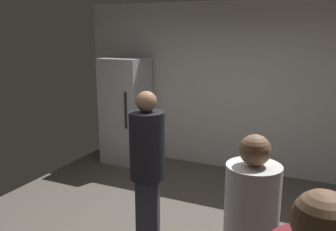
# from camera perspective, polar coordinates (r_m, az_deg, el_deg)

# --- Properties ---
(wall_back) EXTENTS (5.32, 0.06, 2.70)m
(wall_back) POSITION_cam_1_polar(r_m,az_deg,el_deg) (5.92, 10.43, 4.28)
(wall_back) COLOR silver
(wall_back) RESTS_ON ground_plane
(refrigerator) EXTENTS (0.70, 0.68, 1.80)m
(refrigerator) POSITION_cam_1_polar(r_m,az_deg,el_deg) (6.30, -6.65, 0.78)
(refrigerator) COLOR silver
(refrigerator) RESTS_ON ground_plane
(person_in_black_shirt) EXTENTS (0.43, 0.43, 1.70)m
(person_in_black_shirt) POSITION_cam_1_polar(r_m,az_deg,el_deg) (3.55, -3.28, -7.41)
(person_in_black_shirt) COLOR #2D2D38
(person_in_black_shirt) RESTS_ON ground_plane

